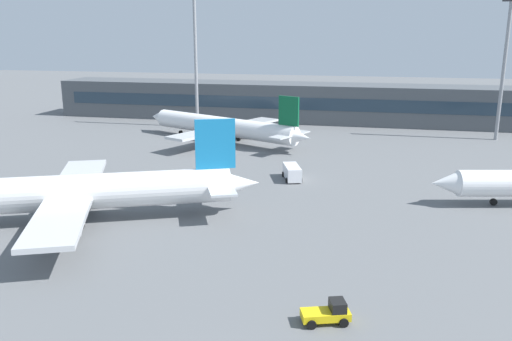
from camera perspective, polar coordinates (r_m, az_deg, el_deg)
The scene contains 8 objects.
ground_plane at distance 70.51m, azimuth 5.13°, elevation -2.65°, with size 400.00×400.00×0.00m, color slate.
terminal_building at distance 128.40m, azimuth 8.84°, elevation 7.16°, with size 139.08×12.13×9.00m.
airplane_near at distance 63.22m, azimuth -20.54°, elevation -2.34°, with size 43.29×31.15×11.32m.
airplane_far at distance 104.18m, azimuth -3.70°, elevation 4.79°, with size 38.11×27.51×10.09m.
baggage_tug_yellow at distance 40.95m, azimuth 7.84°, elevation -14.94°, with size 3.89×2.72×1.75m.
service_van_white at distance 77.42m, azimuth 3.91°, elevation -0.19°, with size 3.56×5.57×2.08m.
floodlight_tower_west at distance 120.22m, azimuth -6.55°, elevation 12.84°, with size 3.20×0.80×30.34m.
floodlight_tower_east at distance 115.14m, azimuth 25.25°, elevation 10.83°, with size 3.20×0.80×27.77m.
Camera 1 is at (8.61, -26.77, 20.95)m, focal length 37.11 mm.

